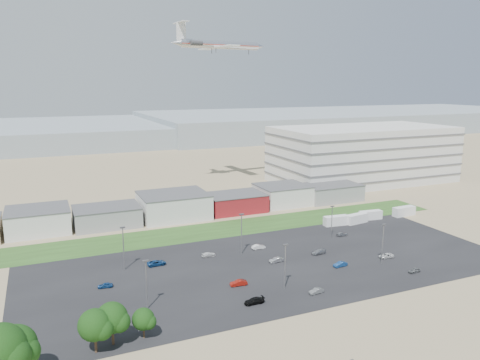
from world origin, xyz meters
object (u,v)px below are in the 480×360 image
parked_car_9 (157,263)px  parked_car_12 (319,252)px  parked_car_0 (386,256)px  parked_car_8 (342,234)px  parked_car_5 (105,285)px  parked_car_6 (209,254)px  tree_far_left (1,355)px  airliner (220,45)px  parked_car_2 (414,270)px  parked_car_1 (340,264)px  parked_car_3 (254,301)px  parked_car_4 (239,283)px  parked_car_11 (258,247)px  parked_car_13 (316,291)px  box_trailer_a (336,221)px  parked_car_7 (276,260)px

parked_car_9 → parked_car_12: (41.16, -9.33, -0.05)m
parked_car_0 → parked_car_9: (-55.81, 18.54, 0.10)m
parked_car_8 → parked_car_9: bearing=91.2°
parked_car_5 → parked_car_12: bearing=96.5°
parked_car_0 → parked_car_5: 70.08m
parked_car_0 → parked_car_6: size_ratio=1.06×
tree_far_left → airliner: bearing=56.1°
parked_car_12 → parked_car_2: bearing=30.0°
parked_car_1 → parked_car_6: size_ratio=0.99×
parked_car_3 → parked_car_8: parked_car_3 is taller
parked_car_0 → parked_car_1: parked_car_1 is taller
parked_car_3 → parked_car_2: bearing=88.9°
parked_car_3 → parked_car_9: (-13.50, 28.27, 0.03)m
parked_car_4 → parked_car_9: 23.57m
parked_car_5 → parked_car_12: 54.68m
parked_car_9 → parked_car_12: parked_car_9 is taller
parked_car_11 → parked_car_13: size_ratio=1.10×
box_trailer_a → parked_car_1: bearing=-117.6°
box_trailer_a → parked_car_7: 38.15m
parked_car_2 → parked_car_7: size_ratio=0.86×
tree_far_left → parked_car_5: size_ratio=3.70×
box_trailer_a → parked_car_8: size_ratio=2.33×
box_trailer_a → parked_car_12: size_ratio=1.95×
box_trailer_a → tree_far_left: size_ratio=0.66×
box_trailer_a → parked_car_1: (-19.03, -29.24, -0.90)m
parked_car_1 → parked_car_11: size_ratio=0.98×
parked_car_4 → parked_car_11: 24.20m
parked_car_3 → parked_car_12: size_ratio=1.04×
parked_car_6 → parked_car_1: bearing=-131.5°
airliner → parked_car_1: bearing=-99.5°
parked_car_7 → parked_car_11: 10.56m
parked_car_6 → airliner: bearing=-29.5°
parked_car_1 → parked_car_2: parked_car_1 is taller
parked_car_11 → parked_car_3: bearing=153.4°
parked_car_3 → parked_car_5: 33.63m
airliner → parked_car_7: 109.60m
parked_car_3 → parked_car_7: parked_car_3 is taller
parked_car_9 → parked_car_6: bearing=-90.3°
parked_car_12 → parked_car_7: bearing=-93.2°
tree_far_left → parked_car_0: bearing=13.2°
parked_car_3 → parked_car_4: size_ratio=1.10×
parked_car_0 → parked_car_12: size_ratio=0.96×
parked_car_4 → parked_car_12: bearing=114.6°
parked_car_0 → parked_car_3: (-42.31, -9.73, 0.07)m
tree_far_left → parked_car_5: bearing=59.3°
airliner → parked_car_6: (-34.17, -79.21, -59.53)m
parked_car_5 → parked_car_1: bearing=86.8°
airliner → parked_car_9: size_ratio=9.29×
parked_car_9 → parked_car_11: (28.28, 0.56, -0.03)m
parked_car_6 → parked_car_13: bearing=-161.2°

